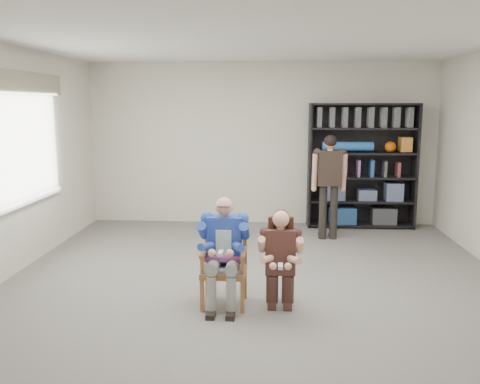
# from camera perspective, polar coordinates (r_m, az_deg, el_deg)

# --- Properties ---
(room_shell) EXTENTS (6.00, 7.00, 2.80)m
(room_shell) POSITION_cam_1_polar(r_m,az_deg,el_deg) (5.39, 1.74, 2.55)
(room_shell) COLOR beige
(room_shell) RESTS_ON ground
(floor) EXTENTS (6.00, 7.00, 0.01)m
(floor) POSITION_cam_1_polar(r_m,az_deg,el_deg) (5.74, 1.66, -11.45)
(floor) COLOR #65635E
(floor) RESTS_ON ground
(window_left) EXTENTS (0.16, 2.00, 1.75)m
(window_left) POSITION_cam_1_polar(r_m,az_deg,el_deg) (7.08, -22.71, 5.42)
(window_left) COLOR white
(window_left) RESTS_ON room_shell
(armchair) EXTENTS (0.52, 0.51, 0.89)m
(armchair) POSITION_cam_1_polar(r_m,az_deg,el_deg) (5.32, -1.80, -8.10)
(armchair) COLOR brown
(armchair) RESTS_ON floor
(seated_man) EXTENTS (0.51, 0.70, 1.15)m
(seated_man) POSITION_cam_1_polar(r_m,az_deg,el_deg) (5.28, -1.80, -6.73)
(seated_man) COLOR navy
(seated_man) RESTS_ON floor
(kneeling_woman) EXTENTS (0.46, 0.72, 1.06)m
(kneeling_woman) POSITION_cam_1_polar(r_m,az_deg,el_deg) (5.16, 4.56, -7.72)
(kneeling_woman) COLOR #3B2320
(kneeling_woman) RESTS_ON floor
(bookshelf) EXTENTS (1.80, 0.38, 2.10)m
(bookshelf) POSITION_cam_1_polar(r_m,az_deg,el_deg) (8.82, 13.51, 2.85)
(bookshelf) COLOR black
(bookshelf) RESTS_ON floor
(standing_man) EXTENTS (0.51, 0.29, 1.63)m
(standing_man) POSITION_cam_1_polar(r_m,az_deg,el_deg) (7.94, 9.96, 0.50)
(standing_man) COLOR black
(standing_man) RESTS_ON floor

